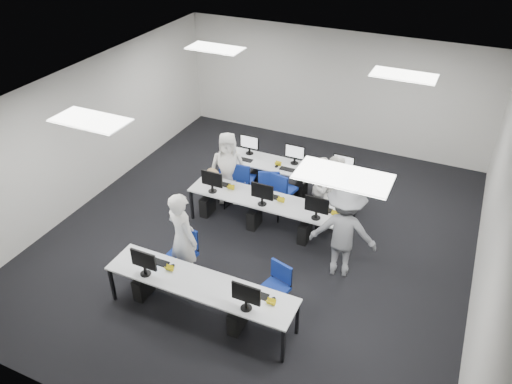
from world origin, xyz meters
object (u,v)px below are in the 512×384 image
at_px(chair_7, 330,208).
at_px(chair_1, 274,297).
at_px(chair_4, 330,216).
at_px(chair_5, 243,186).
at_px(chair_2, 223,192).
at_px(student_1, 332,191).
at_px(desk_front, 200,285).
at_px(student_3, 320,189).
at_px(photographer, 344,231).
at_px(desk_mid, 266,202).
at_px(student_2, 228,168).
at_px(chair_0, 182,264).
at_px(chair_3, 268,203).
at_px(chair_6, 283,197).
at_px(student_0, 183,238).

bearing_deg(chair_7, chair_1, -110.05).
bearing_deg(chair_1, chair_7, 104.62).
height_order(chair_4, chair_7, chair_4).
distance_m(chair_4, chair_5, 2.11).
height_order(chair_2, student_1, student_1).
height_order(desk_front, student_1, student_1).
distance_m(chair_5, student_3, 1.85).
bearing_deg(chair_1, photographer, 77.94).
distance_m(desk_mid, chair_7, 1.47).
distance_m(desk_mid, student_2, 1.37).
bearing_deg(photographer, desk_mid, -27.38).
relative_size(chair_2, chair_7, 0.98).
xyz_separation_m(chair_2, chair_5, (0.33, 0.34, 0.04)).
bearing_deg(chair_2, chair_0, -72.33).
bearing_deg(chair_1, chair_0, -164.96).
xyz_separation_m(chair_3, student_3, (1.02, 0.30, 0.44)).
height_order(chair_1, student_2, student_2).
relative_size(chair_1, chair_7, 1.06).
xyz_separation_m(chair_0, chair_6, (0.83, 2.76, -0.01)).
bearing_deg(chair_4, chair_1, -91.83).
distance_m(chair_4, student_3, 0.58).
height_order(chair_4, chair_6, chair_6).
xyz_separation_m(chair_4, student_0, (-1.89, -2.52, 0.62)).
distance_m(chair_0, student_1, 3.32).
relative_size(desk_front, chair_7, 3.85).
bearing_deg(student_3, student_2, -159.56).
distance_m(desk_mid, chair_1, 2.25).
bearing_deg(desk_mid, student_0, -110.45).
height_order(desk_mid, student_1, student_1).
relative_size(chair_3, chair_5, 1.01).
height_order(chair_1, student_3, student_3).
height_order(desk_front, student_2, student_2).
relative_size(chair_2, chair_5, 0.86).
distance_m(chair_7, student_2, 2.35).
xyz_separation_m(desk_front, student_1, (1.13, 3.34, 0.11)).
height_order(student_1, student_3, student_1).
bearing_deg(chair_3, student_2, 147.44).
xyz_separation_m(chair_1, student_3, (-0.14, 2.74, 0.47)).
relative_size(chair_2, student_3, 0.55).
bearing_deg(student_0, chair_0, 27.95).
xyz_separation_m(chair_0, student_1, (1.91, 2.67, 0.49)).
xyz_separation_m(chair_0, student_0, (0.06, 0.01, 0.60)).
bearing_deg(student_2, chair_7, -15.68).
xyz_separation_m(chair_4, chair_7, (-0.09, 0.31, -0.03)).
relative_size(chair_2, chair_3, 0.85).
height_order(chair_4, student_1, student_1).
distance_m(chair_0, chair_3, 2.49).
bearing_deg(desk_mid, student_1, 33.26).
distance_m(chair_0, chair_5, 2.79).
xyz_separation_m(chair_3, photographer, (1.89, -1.08, 0.62)).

